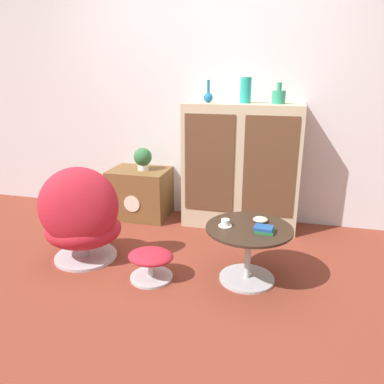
{
  "coord_description": "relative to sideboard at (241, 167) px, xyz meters",
  "views": [
    {
      "loc": [
        0.87,
        -2.3,
        1.53
      ],
      "look_at": [
        0.11,
        0.61,
        0.55
      ],
      "focal_mm": 35.0,
      "sensor_mm": 36.0,
      "label": 1
    }
  ],
  "objects": [
    {
      "name": "egg_chair",
      "position": [
        -1.15,
        -1.11,
        -0.24
      ],
      "size": [
        0.79,
        0.76,
        0.84
      ],
      "color": "#B7B7BC",
      "rests_on": "ground_plane"
    },
    {
      "name": "vase_leftmost",
      "position": [
        -0.34,
        0.0,
        0.67
      ],
      "size": [
        0.09,
        0.09,
        0.21
      ],
      "color": "#196699",
      "rests_on": "sideboard"
    },
    {
      "name": "ottoman",
      "position": [
        -0.51,
        -1.23,
        -0.47
      ],
      "size": [
        0.35,
        0.33,
        0.23
      ],
      "color": "#B7B7BC",
      "rests_on": "ground_plane"
    },
    {
      "name": "vase_inner_left",
      "position": [
        0.01,
        0.0,
        0.73
      ],
      "size": [
        0.1,
        0.1,
        0.23
      ],
      "color": "teal",
      "rests_on": "sideboard"
    },
    {
      "name": "wall_back",
      "position": [
        -0.43,
        0.24,
        0.68
      ],
      "size": [
        6.4,
        0.06,
        2.6
      ],
      "color": "silver",
      "rests_on": "ground_plane"
    },
    {
      "name": "vase_inner_right",
      "position": [
        0.32,
        0.0,
        0.68
      ],
      "size": [
        0.12,
        0.12,
        0.19
      ],
      "color": "#2D8E6B",
      "rests_on": "sideboard"
    },
    {
      "name": "teacup",
      "position": [
        0.03,
        -1.09,
        -0.16
      ],
      "size": [
        0.1,
        0.1,
        0.05
      ],
      "color": "white",
      "rests_on": "coffee_table"
    },
    {
      "name": "ground_plane",
      "position": [
        -0.43,
        -1.31,
        -0.62
      ],
      "size": [
        12.0,
        12.0,
        0.0
      ],
      "primitive_type": "plane",
      "color": "brown"
    },
    {
      "name": "potted_plant",
      "position": [
        -1.03,
        -0.03,
        0.04
      ],
      "size": [
        0.19,
        0.19,
        0.24
      ],
      "color": "silver",
      "rests_on": "tv_console"
    },
    {
      "name": "bowl",
      "position": [
        0.28,
        -0.94,
        -0.17
      ],
      "size": [
        0.11,
        0.11,
        0.04
      ],
      "color": "beige",
      "rests_on": "coffee_table"
    },
    {
      "name": "coffee_table",
      "position": [
        0.21,
        -1.06,
        -0.33
      ],
      "size": [
        0.64,
        0.64,
        0.43
      ],
      "color": "#B7B7BC",
      "rests_on": "ground_plane"
    },
    {
      "name": "book_stack",
      "position": [
        0.32,
        -1.13,
        -0.16
      ],
      "size": [
        0.14,
        0.11,
        0.04
      ],
      "color": "#237038",
      "rests_on": "coffee_table"
    },
    {
      "name": "sideboard",
      "position": [
        0.0,
        0.0,
        0.0
      ],
      "size": [
        1.13,
        0.41,
        1.24
      ],
      "color": "tan",
      "rests_on": "ground_plane"
    },
    {
      "name": "tv_console",
      "position": [
        -1.08,
        -0.03,
        -0.36
      ],
      "size": [
        0.61,
        0.48,
        0.53
      ],
      "color": "brown",
      "rests_on": "ground_plane"
    }
  ]
}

